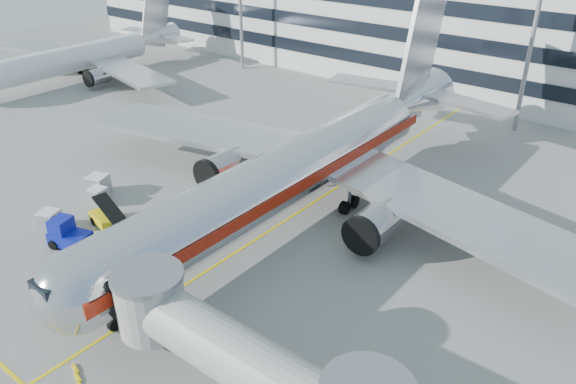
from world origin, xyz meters
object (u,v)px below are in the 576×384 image
Objects in this scene: belt_loader at (113,222)px; baggage_tug at (68,234)px; cargo_container_right at (98,196)px; ramp_worker at (168,227)px; main_jet at (304,165)px; cargo_container_front at (49,220)px; cargo_container_left at (98,185)px.

belt_loader reaches higher than baggage_tug.
ramp_worker is at bearing 0.90° from cargo_container_right.
main_jet is 9.38× the size of belt_loader.
belt_loader is 3.01× the size of ramp_worker.
cargo_container_front is at bearing -143.44° from belt_loader.
main_jet is at bearing 35.13° from cargo_container_right.
belt_loader is at bearing 36.56° from cargo_container_front.
main_jet is at bearing 47.43° from cargo_container_front.
belt_loader is (-10.11, -12.45, -3.51)m from main_jet.
baggage_tug reaches higher than cargo_container_left.
main_jet is at bearing 55.92° from baggage_tug.
main_jet is 23.48× the size of cargo_container_left.
baggage_tug is (-0.73, -3.57, 0.30)m from belt_loader.
cargo_container_front reaches higher than cargo_container_right.
cargo_container_front is 1.10× the size of ramp_worker.
cargo_container_right is 0.89× the size of ramp_worker.
cargo_container_right is at bearing 130.77° from ramp_worker.
cargo_container_right is (-4.07, 5.53, -0.28)m from baggage_tug.
cargo_container_left is (-5.59, 6.62, -0.11)m from baggage_tug.
ramp_worker reaches higher than cargo_container_front.
cargo_container_front is (-14.28, -15.55, -3.42)m from main_jet.
cargo_container_left is at bearing 124.79° from ramp_worker.
cargo_container_left reaches higher than cargo_container_front.
belt_loader is 2.50× the size of cargo_container_left.
main_jet is 19.61m from baggage_tug.
belt_loader reaches higher than ramp_worker.
ramp_worker is at bearing -119.01° from main_jet.
ramp_worker reaches higher than cargo_container_right.
baggage_tug is 1.94× the size of ramp_worker.
belt_loader is 5.19m from cargo_container_right.
baggage_tug is at bearing -49.86° from cargo_container_left.
cargo_container_right is 5.10m from cargo_container_front.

